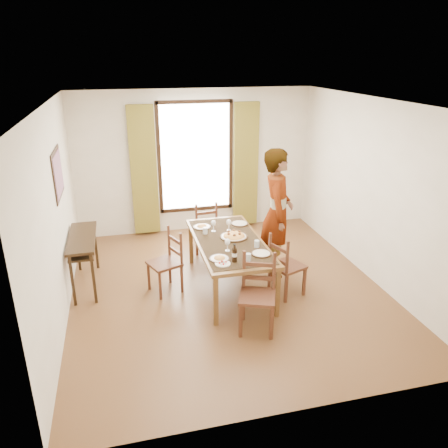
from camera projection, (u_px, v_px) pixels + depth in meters
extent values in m
plane|color=brown|center=(227.00, 288.00, 6.54)|extent=(5.00, 5.00, 0.00)
cube|color=white|center=(195.00, 162.00, 8.30)|extent=(4.50, 0.10, 2.70)
cube|color=white|center=(298.00, 292.00, 3.78)|extent=(4.50, 0.10, 2.70)
cube|color=white|center=(56.00, 216.00, 5.54)|extent=(0.10, 5.00, 2.70)
cube|color=white|center=(373.00, 191.00, 6.54)|extent=(0.10, 5.00, 2.70)
cube|color=white|center=(228.00, 100.00, 5.54)|extent=(4.50, 5.00, 0.04)
cube|color=white|center=(195.00, 157.00, 8.24)|extent=(1.30, 0.04, 2.00)
cube|color=olive|center=(144.00, 171.00, 8.04)|extent=(0.48, 0.10, 2.40)
cube|color=olive|center=(246.00, 165.00, 8.48)|extent=(0.48, 0.10, 2.40)
cube|color=black|center=(58.00, 174.00, 5.94)|extent=(0.02, 0.86, 0.66)
cube|color=#DA5D28|center=(58.00, 174.00, 5.94)|extent=(0.01, 0.76, 0.56)
cube|color=black|center=(82.00, 238.00, 6.34)|extent=(0.38, 1.20, 0.04)
cube|color=black|center=(83.00, 245.00, 6.39)|extent=(0.34, 1.10, 0.03)
cube|color=black|center=(72.00, 281.00, 5.96)|extent=(0.04, 0.04, 0.76)
cube|color=black|center=(78.00, 248.00, 6.95)|extent=(0.04, 0.04, 0.76)
cube|color=black|center=(94.00, 278.00, 6.02)|extent=(0.04, 0.04, 0.76)
cube|color=black|center=(96.00, 247.00, 7.02)|extent=(0.04, 0.04, 0.76)
cube|color=brown|center=(229.00, 242.00, 6.33)|extent=(0.95, 1.98, 0.05)
cube|color=black|center=(229.00, 240.00, 6.32)|extent=(0.87, 1.82, 0.01)
cube|color=brown|center=(216.00, 301.00, 5.53)|extent=(0.06, 0.06, 0.70)
cube|color=brown|center=(191.00, 243.00, 7.21)|extent=(0.06, 0.06, 0.70)
cube|color=brown|center=(277.00, 293.00, 5.71)|extent=(0.06, 0.06, 0.70)
cube|color=brown|center=(239.00, 239.00, 7.40)|extent=(0.06, 0.06, 0.70)
cube|color=#4F2E1A|center=(164.00, 264.00, 6.31)|extent=(0.54, 0.54, 0.04)
cube|color=#4F2E1A|center=(149.00, 276.00, 6.43)|extent=(0.04, 0.04, 0.44)
cube|color=#4F2E1A|center=(170.00, 269.00, 6.62)|extent=(0.04, 0.04, 0.44)
cube|color=#4F2E1A|center=(160.00, 286.00, 6.16)|extent=(0.04, 0.04, 0.44)
cube|color=#4F2E1A|center=(182.00, 278.00, 6.35)|extent=(0.04, 0.04, 0.44)
cube|color=#4F2E1A|center=(169.00, 241.00, 6.45)|extent=(0.04, 0.04, 0.49)
cube|color=#4F2E1A|center=(181.00, 249.00, 6.19)|extent=(0.04, 0.04, 0.49)
cube|color=#4F2E1A|center=(175.00, 251.00, 6.36)|extent=(0.16, 0.34, 0.05)
cube|color=#4F2E1A|center=(175.00, 240.00, 6.29)|extent=(0.16, 0.34, 0.05)
cube|color=#4F2E1A|center=(204.00, 227.00, 7.65)|extent=(0.45, 0.45, 0.04)
cube|color=#4F2E1A|center=(210.00, 233.00, 7.94)|extent=(0.04, 0.04, 0.44)
cube|color=#4F2E1A|center=(216.00, 241.00, 7.63)|extent=(0.04, 0.04, 0.44)
cube|color=#4F2E1A|center=(192.00, 236.00, 7.83)|extent=(0.04, 0.04, 0.44)
cube|color=#4F2E1A|center=(197.00, 243.00, 7.52)|extent=(0.04, 0.04, 0.44)
cube|color=#4F2E1A|center=(216.00, 216.00, 7.45)|extent=(0.04, 0.04, 0.49)
cube|color=#4F2E1A|center=(196.00, 218.00, 7.34)|extent=(0.04, 0.04, 0.49)
cube|color=#4F2E1A|center=(207.00, 223.00, 7.43)|extent=(0.35, 0.06, 0.05)
cube|color=#4F2E1A|center=(206.00, 213.00, 7.37)|extent=(0.35, 0.06, 0.05)
cube|color=#4F2E1A|center=(257.00, 297.00, 5.40)|extent=(0.57, 0.57, 0.04)
cube|color=#4F2E1A|center=(240.00, 320.00, 5.33)|extent=(0.04, 0.04, 0.47)
cube|color=#4F2E1A|center=(243.00, 304.00, 5.68)|extent=(0.04, 0.04, 0.47)
cube|color=#4F2E1A|center=(271.00, 323.00, 5.28)|extent=(0.04, 0.04, 0.47)
cube|color=#4F2E1A|center=(272.00, 306.00, 5.63)|extent=(0.04, 0.04, 0.47)
cube|color=#4F2E1A|center=(244.00, 270.00, 5.51)|extent=(0.04, 0.04, 0.52)
cube|color=#4F2E1A|center=(274.00, 271.00, 5.46)|extent=(0.04, 0.04, 0.52)
cube|color=#4F2E1A|center=(259.00, 278.00, 5.52)|extent=(0.36, 0.16, 0.05)
cube|color=#4F2E1A|center=(259.00, 265.00, 5.45)|extent=(0.36, 0.16, 0.05)
cube|color=#4F2E1A|center=(287.00, 266.00, 6.23)|extent=(0.54, 0.54, 0.04)
cube|color=#4F2E1A|center=(304.00, 281.00, 6.27)|extent=(0.04, 0.04, 0.45)
cube|color=#4F2E1A|center=(286.00, 288.00, 6.08)|extent=(0.04, 0.04, 0.45)
cube|color=#4F2E1A|center=(287.00, 272.00, 6.54)|extent=(0.04, 0.04, 0.45)
cube|color=#4F2E1A|center=(269.00, 278.00, 6.35)|extent=(0.04, 0.04, 0.45)
cube|color=#4F2E1A|center=(287.00, 258.00, 5.90)|extent=(0.04, 0.04, 0.50)
cube|color=#4F2E1A|center=(270.00, 249.00, 6.17)|extent=(0.04, 0.04, 0.50)
cube|color=#4F2E1A|center=(278.00, 260.00, 6.08)|extent=(0.16, 0.34, 0.05)
cube|color=#4F2E1A|center=(279.00, 248.00, 6.01)|extent=(0.16, 0.34, 0.05)
imported|color=gray|center=(277.00, 213.00, 6.66)|extent=(1.03, 0.94, 2.00)
cylinder|color=silver|center=(257.00, 244.00, 6.07)|extent=(0.07, 0.07, 0.10)
cylinder|color=silver|center=(205.00, 231.00, 6.52)|extent=(0.07, 0.07, 0.10)
cylinder|color=silver|center=(248.00, 257.00, 5.67)|extent=(0.07, 0.07, 0.10)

